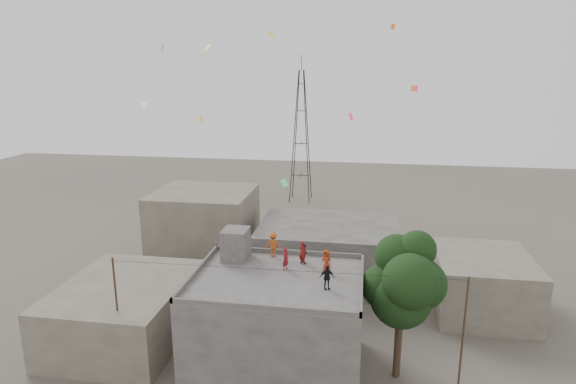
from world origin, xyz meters
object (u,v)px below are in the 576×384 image
transmission_tower (301,137)px  tree (405,283)px  person_red_adult (302,252)px  person_dark_adult (327,277)px  stair_head_box (236,244)px

transmission_tower → tree: bearing=-73.9°
person_red_adult → person_dark_adult: 3.85m
person_dark_adult → tree: bearing=-0.5°
transmission_tower → person_dark_adult: transmission_tower is taller
transmission_tower → person_dark_adult: 41.61m
stair_head_box → transmission_tower: (-0.80, 37.40, 1.97)m
stair_head_box → person_dark_adult: stair_head_box is taller
person_red_adult → tree: bearing=-162.4°
tree → transmission_tower: 41.12m
tree → transmission_tower: (-11.37, 39.40, 2.97)m
person_dark_adult → stair_head_box: bearing=130.0°
tree → person_red_adult: (-6.19, 1.84, 0.75)m
tree → person_dark_adult: 4.70m
stair_head_box → person_dark_adult: bearing=-29.9°
person_dark_adult → person_red_adult: bearing=98.0°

